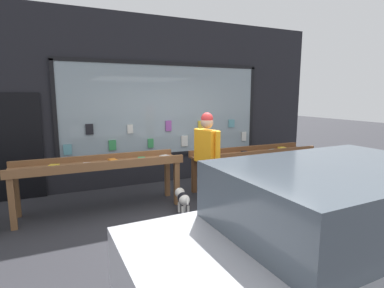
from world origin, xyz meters
name	(u,v)px	position (x,y,z in m)	size (l,w,h in m)	color
ground_plane	(209,216)	(0.00, 0.00, 0.00)	(40.00, 40.00, 0.00)	#2D2D33
shopfront_facade	(161,103)	(-0.03, 2.39, 1.87)	(8.12, 0.29, 3.78)	black
display_table_left	(100,168)	(-1.64, 1.02, 0.78)	(2.88, 0.71, 0.96)	brown
display_table_right	(254,156)	(1.64, 1.02, 0.72)	(2.88, 0.64, 0.89)	brown
person_browsing	(207,152)	(0.17, 0.43, 1.03)	(0.32, 0.67, 1.74)	black
small_dog	(183,198)	(-0.36, 0.29, 0.28)	(0.23, 0.57, 0.41)	white
parked_car	(335,233)	(0.10, -2.43, 0.74)	(4.02, 1.97, 1.41)	silver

